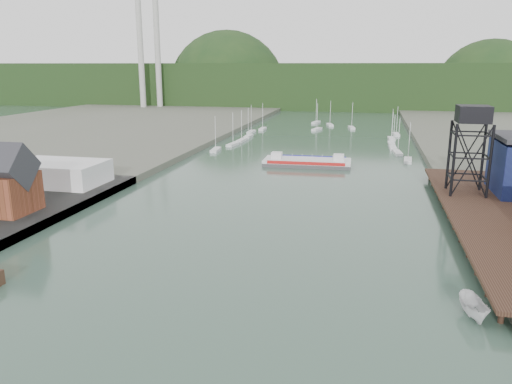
% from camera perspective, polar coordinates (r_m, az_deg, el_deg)
% --- Properties ---
extents(ground, '(600.00, 600.00, 0.00)m').
position_cam_1_polar(ground, '(48.38, -10.33, -17.26)').
color(ground, '#334F43').
rests_on(ground, ground).
extents(east_pier, '(14.00, 70.00, 2.45)m').
position_cam_1_polar(east_pier, '(88.13, 25.40, -2.39)').
color(east_pier, black).
rests_on(east_pier, ground).
extents(white_shed, '(18.00, 12.00, 4.50)m').
position_cam_1_polar(white_shed, '(108.91, -21.62, 2.05)').
color(white_shed, silver).
rests_on(white_shed, west_quay).
extents(lift_tower, '(6.50, 6.50, 16.00)m').
position_cam_1_polar(lift_tower, '(97.77, 23.54, 7.59)').
color(lift_tower, black).
rests_on(lift_tower, east_pier).
extents(marina_sailboats, '(57.71, 92.65, 0.90)m').
position_cam_1_polar(marina_sailboats, '(178.64, 7.28, 6.25)').
color(marina_sailboats, silver).
rests_on(marina_sailboats, ground).
extents(smokestacks, '(11.20, 8.20, 60.00)m').
position_cam_1_polar(smokestacks, '(296.88, -12.10, 14.98)').
color(smokestacks, '#AEAEA9').
rests_on(smokestacks, ground).
extents(distant_hills, '(500.00, 120.00, 80.00)m').
position_cam_1_polar(distant_hills, '(339.96, 9.45, 11.67)').
color(distant_hills, '#183216').
rests_on(distant_hills, ground).
extents(chain_ferry, '(22.31, 9.62, 3.18)m').
position_cam_1_polar(chain_ferry, '(128.91, 5.87, 3.43)').
color(chain_ferry, '#434446').
rests_on(chain_ferry, ground).
extents(motorboat, '(2.98, 5.97, 2.21)m').
position_cam_1_polar(motorboat, '(56.63, 23.65, -12.09)').
color(motorboat, silver).
rests_on(motorboat, ground).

